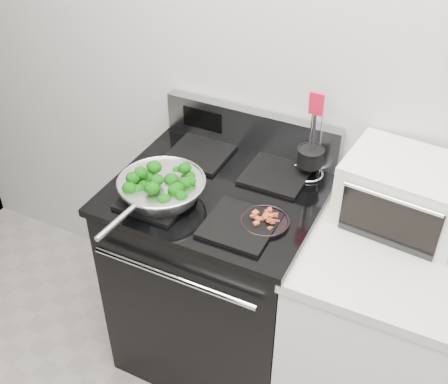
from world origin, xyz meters
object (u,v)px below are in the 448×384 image
Objects in this scene: skillet at (161,188)px; utensil_holder at (310,161)px; bacon_plate at (265,219)px; toaster_oven at (404,193)px; gas_range at (219,273)px.

skillet is 1.42× the size of utensil_holder.
skillet reaches higher than bacon_plate.
bacon_plate is 0.39× the size of toaster_oven.
toaster_oven is at bearing 32.89° from bacon_plate.
gas_range is 6.44× the size of bacon_plate.
utensil_holder reaches higher than gas_range.
skillet is at bearing -174.01° from bacon_plate.
skillet is at bearing -135.12° from utensil_holder.
utensil_holder is (0.28, 0.23, 0.53)m from gas_range.
gas_range is 0.64m from utensil_holder.
utensil_holder reaches higher than toaster_oven.
bacon_plate is 0.48× the size of utensil_holder.
toaster_oven is (0.81, 0.31, 0.04)m from skillet.
skillet is 2.96× the size of bacon_plate.
gas_range is at bearing -137.57° from utensil_holder.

